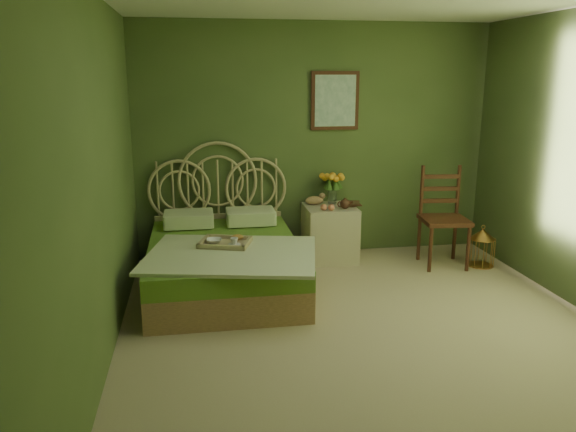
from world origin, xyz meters
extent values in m
plane|color=tan|center=(0.00, 0.00, 0.00)|extent=(4.50, 4.50, 0.00)
plane|color=#546736|center=(0.00, 2.25, 1.30)|extent=(4.00, 0.00, 4.00)
plane|color=#546736|center=(-2.00, 0.00, 1.30)|extent=(0.00, 4.50, 4.50)
cube|color=#35170E|center=(0.22, 2.23, 1.75)|extent=(0.54, 0.03, 0.64)
cube|color=silver|center=(0.22, 2.21, 1.75)|extent=(0.46, 0.01, 0.56)
cube|color=tan|center=(-1.10, 1.23, 0.14)|extent=(1.41, 1.87, 0.28)
cube|color=#5E922F|center=(-1.10, 1.23, 0.37)|extent=(1.41, 1.87, 0.19)
cube|color=beige|center=(-1.05, 0.81, 0.48)|extent=(1.68, 1.41, 0.03)
cube|color=beige|center=(-1.43, 1.89, 0.55)|extent=(0.52, 0.37, 0.15)
cube|color=beige|center=(-0.77, 1.89, 0.55)|extent=(0.52, 0.37, 0.15)
cube|color=tan|center=(-1.09, 1.07, 0.49)|extent=(0.54, 0.47, 0.04)
ellipsoid|color=#B77A38|center=(-0.97, 1.16, 0.54)|extent=(0.12, 0.07, 0.05)
cube|color=beige|center=(0.12, 1.95, 0.31)|extent=(0.56, 0.56, 0.61)
cylinder|color=silver|center=(0.18, 2.08, 0.70)|extent=(0.10, 0.10, 0.18)
ellipsoid|color=tan|center=(-0.03, 2.06, 0.66)|extent=(0.21, 0.11, 0.10)
sphere|color=#E9805A|center=(0.01, 1.78, 0.65)|extent=(0.07, 0.07, 0.07)
sphere|color=#E9805A|center=(0.09, 1.76, 0.65)|extent=(0.07, 0.07, 0.07)
cube|color=#35170E|center=(1.29, 1.55, 0.51)|extent=(0.52, 0.52, 0.05)
cylinder|color=#35170E|center=(1.09, 1.34, 0.25)|extent=(0.04, 0.04, 0.51)
cylinder|color=#35170E|center=(1.49, 1.34, 0.25)|extent=(0.04, 0.04, 0.51)
cylinder|color=#35170E|center=(1.09, 1.75, 0.25)|extent=(0.04, 0.04, 0.51)
cylinder|color=#35170E|center=(1.49, 1.75, 0.25)|extent=(0.04, 0.04, 0.51)
cube|color=#35170E|center=(1.29, 1.75, 0.79)|extent=(0.41, 0.08, 0.57)
cylinder|color=#C98440|center=(1.70, 1.46, 0.01)|extent=(0.27, 0.27, 0.01)
cylinder|color=#C98440|center=(1.70, 1.46, 0.15)|extent=(0.27, 0.27, 0.31)
cone|color=#C98440|center=(1.70, 1.46, 0.36)|extent=(0.27, 0.27, 0.11)
imported|color=#381E0F|center=(0.30, 1.97, 0.62)|extent=(0.17, 0.22, 0.02)
imported|color=#472819|center=(0.30, 1.97, 0.64)|extent=(0.21, 0.25, 0.02)
imported|color=white|center=(-1.19, 1.12, 0.53)|extent=(0.15, 0.15, 0.04)
imported|color=white|center=(-1.01, 1.01, 0.54)|extent=(0.09, 0.09, 0.07)
camera|label=1|loc=(-1.33, -3.94, 2.03)|focal=35.00mm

